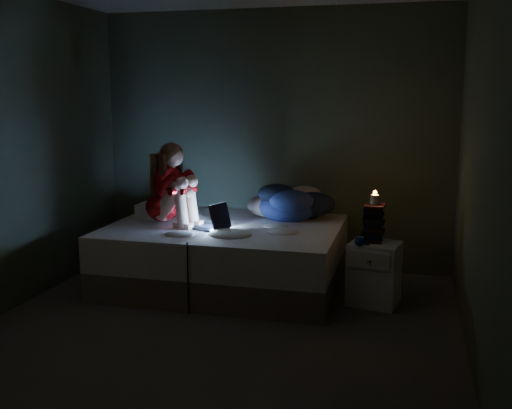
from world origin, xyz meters
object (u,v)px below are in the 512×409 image
(laptop, at_px, (207,215))
(bed, at_px, (225,255))
(woman, at_px, (162,183))
(phone, at_px, (367,243))
(nightstand, at_px, (374,273))
(candle, at_px, (375,201))

(laptop, bearing_deg, bed, 76.29)
(bed, bearing_deg, laptop, -123.36)
(bed, xyz_separation_m, woman, (-0.57, -0.10, 0.67))
(laptop, relative_size, phone, 2.55)
(nightstand, height_order, candle, candle)
(nightstand, distance_m, candle, 0.62)
(bed, relative_size, nightstand, 3.92)
(laptop, height_order, phone, laptop)
(woman, bearing_deg, candle, 16.74)
(laptop, relative_size, candle, 4.47)
(nightstand, distance_m, phone, 0.28)
(candle, bearing_deg, laptop, -177.32)
(candle, bearing_deg, nightstand, -73.18)
(nightstand, relative_size, phone, 3.81)
(nightstand, bearing_deg, woman, -171.81)
(bed, height_order, laptop, laptop)
(phone, bearing_deg, laptop, 177.49)
(woman, height_order, phone, woman)
(woman, bearing_deg, phone, 13.47)
(bed, distance_m, laptop, 0.47)
(laptop, bearing_deg, candle, 22.34)
(nightstand, xyz_separation_m, phone, (-0.06, -0.04, 0.27))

